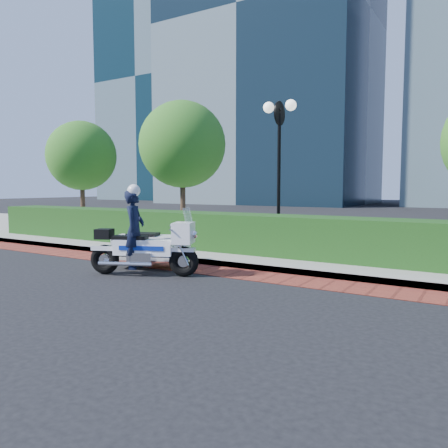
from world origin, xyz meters
The scene contains 10 objects.
ground centered at (0.00, 0.00, 0.00)m, with size 120.00×120.00×0.00m, color black.
brick_strip centered at (0.00, 1.50, 0.01)m, with size 60.00×1.00×0.01m, color maroon.
sidewalk centered at (0.00, 6.00, 0.07)m, with size 60.00×8.00×0.15m, color gray.
hedge_main centered at (0.00, 3.60, 0.65)m, with size 18.00×1.20×1.00m, color #193411.
lamppost centered at (1.00, 5.20, 2.96)m, with size 1.02×0.70×4.21m.
tree_a centered at (-9.00, 6.50, 3.22)m, with size 3.00×3.00×4.58m.
tree_b centered at (-3.50, 6.50, 3.43)m, with size 3.20×3.20×4.89m.
tower_left centered at (-16.00, 40.00, 20.00)m, with size 22.00×16.00×40.00m, color black.
tower_far_left centered at (-36.00, 46.00, 17.00)m, with size 16.00×14.00×34.00m, color black.
police_motorcycle centered at (-0.11, 0.59, 0.66)m, with size 2.46×1.84×1.93m.
Camera 1 is at (6.37, -6.59, 1.88)m, focal length 35.00 mm.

